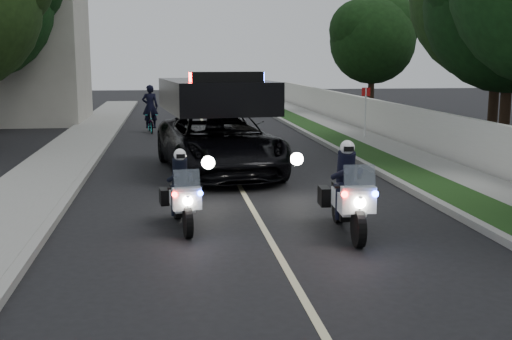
% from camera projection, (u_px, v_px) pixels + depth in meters
% --- Properties ---
extents(ground, '(120.00, 120.00, 0.00)m').
position_uv_depth(ground, '(305.00, 302.00, 8.61)').
color(ground, black).
rests_on(ground, ground).
extents(curb_right, '(0.20, 60.00, 0.15)m').
position_uv_depth(curb_right, '(369.00, 167.00, 18.91)').
color(curb_right, gray).
rests_on(curb_right, ground).
extents(grass_verge, '(1.20, 60.00, 0.16)m').
position_uv_depth(grass_verge, '(392.00, 166.00, 19.00)').
color(grass_verge, '#193814').
rests_on(grass_verge, ground).
extents(sidewalk_right, '(1.40, 60.00, 0.16)m').
position_uv_depth(sidewalk_right, '(434.00, 165.00, 19.18)').
color(sidewalk_right, gray).
rests_on(sidewalk_right, ground).
extents(property_wall, '(0.22, 60.00, 1.50)m').
position_uv_depth(property_wall, '(466.00, 143.00, 19.19)').
color(property_wall, beige).
rests_on(property_wall, ground).
extents(curb_left, '(0.20, 60.00, 0.15)m').
position_uv_depth(curb_left, '(86.00, 174.00, 17.81)').
color(curb_left, gray).
rests_on(curb_left, ground).
extents(sidewalk_left, '(2.00, 60.00, 0.16)m').
position_uv_depth(sidewalk_left, '(45.00, 174.00, 17.66)').
color(sidewalk_left, gray).
rests_on(sidewalk_left, ground).
extents(building_far, '(8.00, 6.00, 7.00)m').
position_uv_depth(building_far, '(2.00, 53.00, 32.04)').
color(building_far, '#A8A396').
rests_on(building_far, ground).
extents(lane_marking, '(0.12, 50.00, 0.01)m').
position_uv_depth(lane_marking, '(232.00, 173.00, 18.37)').
color(lane_marking, '#BFB78C').
rests_on(lane_marking, ground).
extents(police_moto_left, '(0.84, 1.87, 1.54)m').
position_uv_depth(police_moto_left, '(182.00, 227.00, 12.42)').
color(police_moto_left, white).
rests_on(police_moto_left, ground).
extents(police_moto_right, '(0.84, 2.10, 1.76)m').
position_uv_depth(police_moto_right, '(347.00, 233.00, 11.99)').
color(police_moto_right, silver).
rests_on(police_moto_right, ground).
extents(police_suv, '(3.69, 6.70, 3.11)m').
position_uv_depth(police_suv, '(219.00, 172.00, 18.40)').
color(police_suv, black).
rests_on(police_suv, ground).
extents(bicycle, '(0.76, 1.66, 0.84)m').
position_uv_depth(bicycle, '(151.00, 133.00, 28.35)').
color(bicycle, black).
rests_on(bicycle, ground).
extents(cyclist, '(0.70, 0.47, 1.91)m').
position_uv_depth(cyclist, '(151.00, 133.00, 28.35)').
color(cyclist, black).
rests_on(cyclist, ground).
extents(sign_post, '(0.45, 0.45, 2.18)m').
position_uv_depth(sign_post, '(365.00, 141.00, 25.55)').
color(sign_post, '#AF240C').
rests_on(sign_post, ground).
extents(tree_right_c, '(6.06, 6.06, 9.64)m').
position_uv_depth(tree_right_c, '(502.00, 154.00, 21.99)').
color(tree_right_c, black).
rests_on(tree_right_c, ground).
extents(tree_right_d, '(7.05, 7.05, 10.68)m').
position_uv_depth(tree_right_d, '(491.00, 147.00, 23.73)').
color(tree_right_d, '#1C3B13').
rests_on(tree_right_d, ground).
extents(tree_right_e, '(6.18, 6.18, 8.24)m').
position_uv_depth(tree_right_e, '(370.00, 114.00, 37.60)').
color(tree_right_e, black).
rests_on(tree_right_e, ground).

